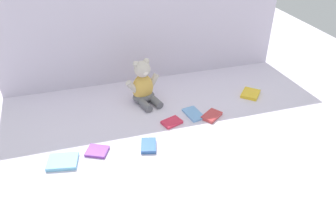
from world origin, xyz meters
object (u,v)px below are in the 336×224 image
book_case_0 (250,94)px  teddy_bear (143,86)px  book_case_3 (149,146)px  book_case_4 (194,114)px  book_case_6 (63,161)px  book_case_1 (97,151)px  book_case_5 (212,116)px  book_case_2 (172,122)px

book_case_0 → teddy_bear: bearing=30.8°
teddy_bear → book_case_0: 0.61m
book_case_0 → book_case_3: book_case_0 is taller
book_case_3 → book_case_4: bearing=-132.5°
book_case_6 → book_case_3: bearing=100.3°
book_case_1 → book_case_3: bearing=-71.9°
book_case_3 → book_case_5: size_ratio=0.92×
book_case_3 → book_case_5: bearing=-144.7°
book_case_3 → book_case_4: book_case_3 is taller
teddy_bear → book_case_2: teddy_bear is taller
book_case_3 → book_case_1: bearing=6.7°
book_case_4 → book_case_6: book_case_6 is taller
book_case_1 → book_case_3: 0.23m
teddy_bear → book_case_1: (-0.30, -0.36, -0.08)m
book_case_0 → book_case_6: (-1.04, -0.28, -0.00)m
book_case_5 → book_case_3: bearing=-105.1°
book_case_2 → book_case_1: bearing=87.1°
book_case_4 → book_case_6: 0.69m
teddy_bear → book_case_6: size_ratio=1.95×
teddy_bear → book_case_6: 0.60m
book_case_0 → book_case_2: size_ratio=1.16×
teddy_bear → book_case_2: size_ratio=2.57×
book_case_2 → book_case_3: size_ratio=0.97×
book_case_4 → book_case_1: bearing=-173.0°
teddy_bear → book_case_0: size_ratio=2.22×
book_case_1 → book_case_5: size_ratio=0.87×
teddy_bear → book_case_6: teddy_bear is taller
book_case_4 → book_case_6: bearing=-174.3°
book_case_5 → book_case_6: same height
teddy_bear → book_case_2: bearing=-87.5°
teddy_bear → book_case_5: (0.30, -0.25, -0.08)m
book_case_0 → book_case_5: (-0.30, -0.14, -0.00)m
book_case_0 → book_case_4: book_case_0 is taller
book_case_1 → book_case_6: bearing=126.7°
teddy_bear → book_case_0: (0.59, -0.12, -0.08)m
book_case_1 → book_case_6: size_ratio=0.73×
book_case_3 → book_case_6: same height
book_case_1 → book_case_4: bearing=-47.4°
book_case_5 → book_case_0: bearing=79.1°
book_case_5 → book_case_1: bearing=-115.6°
book_case_5 → book_case_6: 0.76m
book_case_1 → book_case_0: bearing=-48.6°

